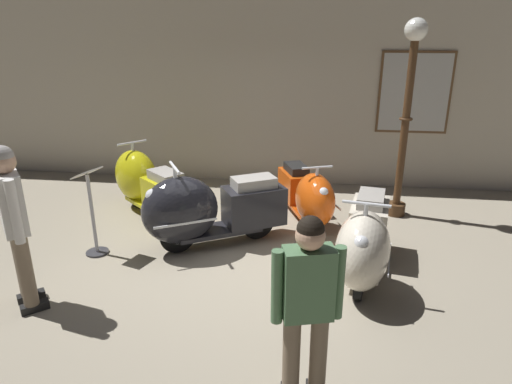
{
  "coord_description": "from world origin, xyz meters",
  "views": [
    {
      "loc": [
        0.94,
        -4.72,
        2.65
      ],
      "look_at": [
        0.18,
        0.99,
        0.57
      ],
      "focal_mm": 31.33,
      "sensor_mm": 36.0,
      "label": 1
    }
  ],
  "objects_px": {
    "scooter_3": "(365,242)",
    "lamppost": "(407,107)",
    "info_stanchion": "(93,219)",
    "visitor_0": "(14,218)",
    "visitor_1": "(307,301)",
    "scooter_2": "(309,196)",
    "scooter_0": "(145,183)",
    "scooter_1": "(204,210)"
  },
  "relations": [
    {
      "from": "scooter_3",
      "to": "visitor_0",
      "type": "distance_m",
      "value": 3.55
    },
    {
      "from": "scooter_0",
      "to": "info_stanchion",
      "type": "xyz_separation_m",
      "value": [
        -0.15,
        -1.38,
        -0.02
      ]
    },
    {
      "from": "scooter_1",
      "to": "info_stanchion",
      "type": "bearing_deg",
      "value": -13.97
    },
    {
      "from": "scooter_1",
      "to": "lamppost",
      "type": "xyz_separation_m",
      "value": [
        2.63,
        1.45,
        1.12
      ]
    },
    {
      "from": "lamppost",
      "to": "scooter_3",
      "type": "bearing_deg",
      "value": -108.49
    },
    {
      "from": "lamppost",
      "to": "visitor_1",
      "type": "distance_m",
      "value": 4.14
    },
    {
      "from": "scooter_1",
      "to": "scooter_3",
      "type": "relative_size",
      "value": 1.04
    },
    {
      "from": "lamppost",
      "to": "info_stanchion",
      "type": "height_order",
      "value": "lamppost"
    },
    {
      "from": "scooter_3",
      "to": "visitor_1",
      "type": "relative_size",
      "value": 1.18
    },
    {
      "from": "scooter_3",
      "to": "lamppost",
      "type": "relative_size",
      "value": 0.64
    },
    {
      "from": "scooter_1",
      "to": "info_stanchion",
      "type": "distance_m",
      "value": 1.36
    },
    {
      "from": "scooter_2",
      "to": "visitor_0",
      "type": "bearing_deg",
      "value": -69.55
    },
    {
      "from": "visitor_0",
      "to": "scooter_3",
      "type": "bearing_deg",
      "value": -25.81
    },
    {
      "from": "scooter_0",
      "to": "visitor_1",
      "type": "xyz_separation_m",
      "value": [
        2.52,
        -3.43,
        0.39
      ]
    },
    {
      "from": "lamppost",
      "to": "visitor_0",
      "type": "xyz_separation_m",
      "value": [
        -4.07,
        -2.99,
        -0.66
      ]
    },
    {
      "from": "visitor_0",
      "to": "visitor_1",
      "type": "xyz_separation_m",
      "value": [
        2.8,
        -0.88,
        -0.09
      ]
    },
    {
      "from": "scooter_3",
      "to": "lamppost",
      "type": "xyz_separation_m",
      "value": [
        0.68,
        2.05,
        1.15
      ]
    },
    {
      "from": "scooter_3",
      "to": "lamppost",
      "type": "bearing_deg",
      "value": 171.64
    },
    {
      "from": "info_stanchion",
      "to": "scooter_1",
      "type": "bearing_deg",
      "value": 15.38
    },
    {
      "from": "scooter_0",
      "to": "visitor_1",
      "type": "height_order",
      "value": "visitor_1"
    },
    {
      "from": "scooter_1",
      "to": "visitor_1",
      "type": "relative_size",
      "value": 1.23
    },
    {
      "from": "scooter_0",
      "to": "info_stanchion",
      "type": "relative_size",
      "value": 1.45
    },
    {
      "from": "visitor_1",
      "to": "scooter_2",
      "type": "bearing_deg",
      "value": -14.35
    },
    {
      "from": "scooter_3",
      "to": "info_stanchion",
      "type": "distance_m",
      "value": 3.26
    },
    {
      "from": "scooter_2",
      "to": "scooter_3",
      "type": "xyz_separation_m",
      "value": [
        0.64,
        -1.51,
        0.05
      ]
    },
    {
      "from": "visitor_1",
      "to": "info_stanchion",
      "type": "distance_m",
      "value": 3.39
    },
    {
      "from": "scooter_1",
      "to": "scooter_2",
      "type": "xyz_separation_m",
      "value": [
        1.3,
        0.91,
        -0.08
      ]
    },
    {
      "from": "scooter_2",
      "to": "visitor_1",
      "type": "xyz_separation_m",
      "value": [
        0.05,
        -3.33,
        0.45
      ]
    },
    {
      "from": "info_stanchion",
      "to": "scooter_3",
      "type": "bearing_deg",
      "value": -4.12
    },
    {
      "from": "scooter_2",
      "to": "visitor_0",
      "type": "xyz_separation_m",
      "value": [
        -2.75,
        -2.45,
        0.54
      ]
    },
    {
      "from": "scooter_3",
      "to": "visitor_0",
      "type": "relative_size",
      "value": 1.07
    },
    {
      "from": "visitor_1",
      "to": "scooter_3",
      "type": "bearing_deg",
      "value": -33.17
    },
    {
      "from": "scooter_2",
      "to": "scooter_3",
      "type": "distance_m",
      "value": 1.64
    },
    {
      "from": "scooter_0",
      "to": "scooter_3",
      "type": "distance_m",
      "value": 3.5
    },
    {
      "from": "scooter_0",
      "to": "info_stanchion",
      "type": "bearing_deg",
      "value": 125.44
    },
    {
      "from": "lamppost",
      "to": "info_stanchion",
      "type": "distance_m",
      "value": 4.49
    },
    {
      "from": "visitor_0",
      "to": "info_stanchion",
      "type": "height_order",
      "value": "visitor_0"
    },
    {
      "from": "scooter_1",
      "to": "visitor_0",
      "type": "xyz_separation_m",
      "value": [
        -1.45,
        -1.54,
        0.46
      ]
    },
    {
      "from": "scooter_1",
      "to": "scooter_3",
      "type": "bearing_deg",
      "value": 133.65
    },
    {
      "from": "scooter_2",
      "to": "visitor_1",
      "type": "distance_m",
      "value": 3.36
    },
    {
      "from": "scooter_2",
      "to": "lamppost",
      "type": "distance_m",
      "value": 1.87
    },
    {
      "from": "visitor_0",
      "to": "scooter_2",
      "type": "bearing_deg",
      "value": 0.34
    }
  ]
}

